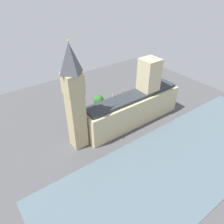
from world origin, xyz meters
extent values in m
plane|color=#4C4C4F|center=(0.00, 0.00, 0.00)|extent=(149.95, 149.95, 0.00)
cube|color=slate|center=(-37.69, 0.00, 0.12)|extent=(44.57, 134.95, 0.25)
cube|color=#CCBA8E|center=(-2.00, 0.00, 7.70)|extent=(12.83, 57.65, 15.40)
cube|color=#CCBA8E|center=(-2.00, -10.38, 17.08)|extent=(9.18, 9.18, 34.16)
cube|color=#2D3338|center=(-2.00, 0.00, 16.20)|extent=(9.75, 55.35, 1.60)
cone|color=#CCBA8E|center=(4.02, -25.94, 16.92)|extent=(1.20, 1.20, 3.03)
cone|color=#CCBA8E|center=(4.02, -8.65, 16.87)|extent=(1.20, 1.20, 2.94)
cone|color=#CCBA8E|center=(4.02, 8.65, 16.99)|extent=(1.20, 1.20, 3.18)
cone|color=#CCBA8E|center=(4.02, 25.94, 16.97)|extent=(1.20, 1.20, 3.14)
cube|color=tan|center=(-1.08, 32.97, 14.08)|extent=(6.78, 6.78, 28.15)
cube|color=tan|center=(-1.08, 32.97, 32.66)|extent=(7.46, 7.46, 9.02)
cylinder|color=silver|center=(2.80, 32.97, 32.66)|extent=(0.25, 5.15, 5.15)
torus|color=black|center=(2.80, 32.97, 32.66)|extent=(0.24, 5.39, 5.39)
cylinder|color=silver|center=(-1.08, 29.09, 32.66)|extent=(5.15, 0.25, 5.15)
torus|color=black|center=(-1.08, 29.09, 32.66)|extent=(5.39, 0.24, 5.39)
pyramid|color=#4C4C54|center=(-1.08, 32.97, 43.33)|extent=(7.46, 7.46, 12.31)
sphere|color=gold|center=(-1.08, 32.97, 49.88)|extent=(0.80, 0.80, 0.80)
cube|color=gold|center=(10.18, -23.07, 0.72)|extent=(1.96, 4.79, 0.75)
cube|color=black|center=(10.19, -23.31, 1.42)|extent=(1.60, 2.70, 0.65)
cylinder|color=black|center=(9.31, -21.59, 0.34)|extent=(0.27, 0.69, 0.68)
cylinder|color=black|center=(10.95, -21.53, 0.34)|extent=(0.27, 0.69, 0.68)
cylinder|color=black|center=(9.41, -24.61, 0.34)|extent=(0.27, 0.69, 0.68)
cylinder|color=black|center=(11.05, -24.56, 0.34)|extent=(0.27, 0.69, 0.68)
cube|color=red|center=(10.89, -10.14, 2.65)|extent=(2.53, 10.51, 4.20)
cube|color=black|center=(10.89, -10.14, 2.73)|extent=(2.59, 10.11, 0.70)
cylinder|color=black|center=(9.73, -6.47, 0.55)|extent=(0.35, 1.10, 1.10)
cylinder|color=black|center=(12.03, -6.46, 0.55)|extent=(0.35, 1.10, 1.10)
cylinder|color=black|center=(9.75, -13.82, 0.55)|extent=(0.35, 1.10, 1.10)
cylinder|color=black|center=(12.05, -13.81, 0.55)|extent=(0.35, 1.10, 1.10)
cube|color=#19472D|center=(10.98, -0.53, 0.72)|extent=(1.92, 4.86, 0.75)
cube|color=black|center=(10.97, -0.77, 1.42)|extent=(1.55, 2.75, 0.65)
cylinder|color=black|center=(10.28, 1.04, 0.34)|extent=(0.28, 0.69, 0.68)
cylinder|color=black|center=(11.82, 0.97, 0.34)|extent=(0.28, 0.69, 0.68)
cylinder|color=black|center=(10.14, -2.02, 0.34)|extent=(0.28, 0.69, 0.68)
cylinder|color=black|center=(11.68, -2.09, 0.34)|extent=(0.28, 0.69, 0.68)
cube|color=red|center=(11.34, 9.22, 2.65)|extent=(2.75, 10.56, 4.20)
cube|color=black|center=(11.34, 9.22, 2.73)|extent=(2.80, 10.16, 0.70)
cylinder|color=black|center=(12.57, 5.57, 0.55)|extent=(0.38, 1.11, 1.10)
cylinder|color=black|center=(10.27, 5.51, 0.55)|extent=(0.38, 1.11, 1.10)
cylinder|color=black|center=(12.40, 12.92, 0.55)|extent=(0.38, 1.11, 1.10)
cylinder|color=black|center=(10.10, 12.86, 0.55)|extent=(0.38, 1.11, 1.10)
cube|color=#B7B7BC|center=(11.13, 21.91, 0.72)|extent=(1.77, 4.31, 0.75)
cube|color=black|center=(11.13, 22.12, 1.42)|extent=(1.48, 2.41, 0.65)
cylinder|color=black|center=(11.93, 20.54, 0.34)|extent=(0.25, 0.68, 0.68)
cylinder|color=black|center=(10.34, 20.53, 0.34)|extent=(0.25, 0.68, 0.68)
cylinder|color=black|center=(11.91, 23.28, 0.34)|extent=(0.25, 0.68, 0.68)
cylinder|color=black|center=(10.32, 23.28, 0.34)|extent=(0.25, 0.68, 0.68)
cylinder|color=maroon|center=(6.24, 13.82, 0.69)|extent=(0.64, 0.64, 1.39)
sphere|color=tan|center=(6.24, 13.82, 1.52)|extent=(0.27, 0.27, 0.27)
cube|color=#336B60|center=(5.99, 13.98, 0.76)|extent=(0.26, 0.32, 0.25)
cylinder|color=navy|center=(5.84, 7.29, 0.67)|extent=(0.52, 0.52, 1.34)
sphere|color=tan|center=(5.84, 7.29, 1.47)|extent=(0.26, 0.26, 0.26)
cube|color=black|center=(5.56, 7.34, 0.74)|extent=(0.15, 0.32, 0.24)
cylinder|color=brown|center=(19.47, 7.83, 1.95)|extent=(0.56, 0.56, 3.90)
ellipsoid|color=#235623|center=(19.47, 7.83, 6.08)|extent=(5.81, 5.81, 4.94)
cylinder|color=brown|center=(20.10, 7.48, 2.20)|extent=(0.56, 0.56, 4.39)
ellipsoid|color=#2D6628|center=(20.10, 7.48, 6.65)|extent=(6.03, 6.03, 5.12)
cylinder|color=black|center=(20.41, -12.16, 3.18)|extent=(0.18, 0.18, 6.35)
sphere|color=#F2EAC6|center=(20.41, -12.16, 6.63)|extent=(0.56, 0.56, 0.56)
camera|label=1|loc=(-74.44, 67.28, 71.37)|focal=34.51mm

